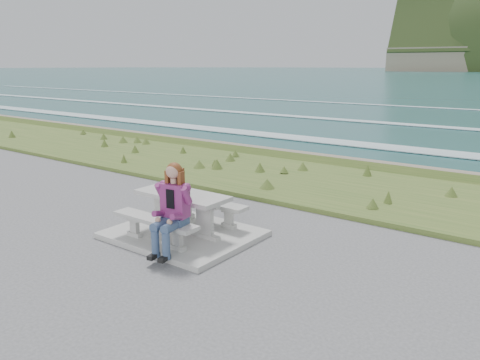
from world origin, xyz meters
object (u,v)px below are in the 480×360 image
object	(u,v)px
picnic_table	(182,202)
bench_landward	(155,224)
bench_seaward	(207,205)
seated_woman	(170,221)

from	to	relation	value
picnic_table	bench_landward	bearing A→B (deg)	-90.00
picnic_table	bench_seaward	bearing A→B (deg)	90.00
bench_landward	bench_seaward	size ratio (longest dim) A/B	1.00
picnic_table	seated_woman	xyz separation A→B (m)	(0.52, -0.84, -0.03)
picnic_table	bench_landward	distance (m)	0.74
picnic_table	seated_woman	distance (m)	0.99
bench_landward	seated_woman	world-z (taller)	seated_woman
bench_landward	picnic_table	bearing A→B (deg)	90.00
bench_seaward	bench_landward	bearing A→B (deg)	-90.00
picnic_table	bench_seaward	world-z (taller)	picnic_table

